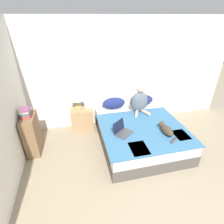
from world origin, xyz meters
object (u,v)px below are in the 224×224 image
(laptop_open, at_px, (122,131))
(tissue_box, at_px, (88,105))
(pillow_near, at_px, (114,103))
(pillow_far, at_px, (142,100))
(book_stack_top, at_px, (26,113))
(bed, at_px, (139,133))
(cat_tabby, at_px, (166,130))
(bookshelf, at_px, (32,134))
(nightstand, at_px, (82,119))
(table_lamp, at_px, (77,97))
(person_sitting, at_px, (140,101))

(laptop_open, height_order, tissue_box, laptop_open)
(pillow_near, height_order, laptop_open, pillow_near)
(pillow_near, distance_m, pillow_far, 0.75)
(book_stack_top, bearing_deg, bed, -6.21)
(cat_tabby, distance_m, laptop_open, 0.86)
(book_stack_top, bearing_deg, pillow_near, 17.50)
(bed, relative_size, bookshelf, 2.37)
(laptop_open, bearing_deg, book_stack_top, 125.54)
(bed, relative_size, cat_tabby, 3.52)
(book_stack_top, bearing_deg, tissue_box, 27.38)
(nightstand, distance_m, bookshelf, 1.19)
(pillow_near, bearing_deg, bookshelf, -162.54)
(pillow_far, height_order, table_lamp, table_lamp)
(bed, height_order, pillow_far, pillow_far)
(table_lamp, height_order, book_stack_top, table_lamp)
(cat_tabby, height_order, bookshelf, bookshelf)
(bed, distance_m, laptop_open, 0.60)
(bed, xyz_separation_m, pillow_near, (-0.38, 0.83, 0.39))
(person_sitting, height_order, cat_tabby, person_sitting)
(nightstand, relative_size, table_lamp, 1.26)
(nightstand, bearing_deg, pillow_near, 1.93)
(pillow_near, xyz_separation_m, person_sitting, (0.56, -0.30, 0.14))
(pillow_near, bearing_deg, pillow_far, 0.00)
(pillow_far, distance_m, tissue_box, 1.39)
(tissue_box, xyz_separation_m, bookshelf, (-1.21, -0.63, -0.21))
(nightstand, bearing_deg, laptop_open, -55.26)
(laptop_open, xyz_separation_m, table_lamp, (-0.78, 1.04, 0.35))
(bed, relative_size, nightstand, 3.44)
(bed, bearing_deg, pillow_far, 65.57)
(cat_tabby, height_order, tissue_box, tissue_box)
(nightstand, distance_m, table_lamp, 0.61)
(cat_tabby, bearing_deg, laptop_open, 72.53)
(bookshelf, bearing_deg, cat_tabby, -14.74)
(pillow_far, xyz_separation_m, nightstand, (-1.56, -0.03, -0.34))
(person_sitting, height_order, laptop_open, person_sitting)
(pillow_near, height_order, tissue_box, pillow_near)
(laptop_open, bearing_deg, tissue_box, 77.11)
(bookshelf, height_order, book_stack_top, book_stack_top)
(pillow_near, height_order, table_lamp, table_lamp)
(pillow_far, distance_m, table_lamp, 1.64)
(nightstand, distance_m, book_stack_top, 1.35)
(bed, xyz_separation_m, book_stack_top, (-2.24, 0.24, 0.67))
(person_sitting, relative_size, table_lamp, 1.48)
(laptop_open, bearing_deg, table_lamp, 87.62)
(pillow_near, xyz_separation_m, table_lamp, (-0.87, -0.03, 0.26))
(bed, height_order, nightstand, nightstand)
(laptop_open, bearing_deg, pillow_far, 12.40)
(pillow_near, bearing_deg, person_sitting, -28.00)
(tissue_box, bearing_deg, person_sitting, -15.91)
(pillow_far, distance_m, cat_tabby, 1.27)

